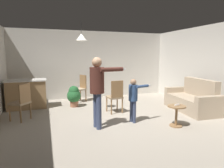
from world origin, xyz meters
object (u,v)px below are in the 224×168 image
object	(u,v)px
couch_floral	(192,100)
potted_plant_corner	(74,95)
dining_chair_near_wall	(81,87)
person_child	(133,96)
dining_chair_centre_back	(22,101)
spare_remote_on_table	(177,105)
person_adult	(98,85)
side_table_by_couch	(176,113)
kitchen_counter	(27,94)
dining_chair_by_counter	(115,95)

from	to	relation	value
couch_floral	potted_plant_corner	size ratio (longest dim) A/B	2.60
couch_floral	dining_chair_near_wall	distance (m)	3.93
person_child	potted_plant_corner	bearing A→B (deg)	-164.15
person_child	dining_chair_centre_back	size ratio (longest dim) A/B	1.14
potted_plant_corner	spare_remote_on_table	xyz separation A→B (m)	(2.12, -2.69, 0.14)
dining_chair_near_wall	spare_remote_on_table	world-z (taller)	dining_chair_near_wall
couch_floral	person_adult	size ratio (longest dim) A/B	1.10
side_table_by_couch	dining_chair_near_wall	world-z (taller)	dining_chair_near_wall
couch_floral	person_adult	distance (m)	3.32
potted_plant_corner	person_adult	bearing A→B (deg)	-83.04
kitchen_counter	side_table_by_couch	world-z (taller)	kitchen_counter
kitchen_counter	potted_plant_corner	size ratio (longest dim) A/B	1.76
dining_chair_by_counter	dining_chair_near_wall	world-z (taller)	same
couch_floral	dining_chair_near_wall	size ratio (longest dim) A/B	1.86
person_adult	dining_chair_centre_back	size ratio (longest dim) A/B	1.70
couch_floral	dining_chair_by_counter	size ratio (longest dim) A/B	1.86
dining_chair_near_wall	potted_plant_corner	size ratio (longest dim) A/B	1.40
person_child	person_adult	bearing A→B (deg)	-99.30
dining_chair_by_counter	dining_chair_centre_back	world-z (taller)	same
potted_plant_corner	dining_chair_by_counter	bearing A→B (deg)	-46.55
dining_chair_centre_back	potted_plant_corner	bearing A→B (deg)	-19.33
spare_remote_on_table	person_child	bearing A→B (deg)	145.31
dining_chair_by_counter	couch_floral	bearing A→B (deg)	-17.93
dining_chair_near_wall	potted_plant_corner	bearing A→B (deg)	128.57
side_table_by_couch	person_adult	xyz separation A→B (m)	(-1.85, 0.51, 0.73)
dining_chair_by_counter	spare_remote_on_table	xyz separation A→B (m)	(1.04, -1.55, -0.01)
side_table_by_couch	dining_chair_by_counter	bearing A→B (deg)	123.69
couch_floral	person_child	xyz separation A→B (m)	(-2.23, -0.40, 0.38)
side_table_by_couch	spare_remote_on_table	distance (m)	0.21
person_adult	potted_plant_corner	bearing A→B (deg)	177.89
kitchen_counter	person_child	size ratio (longest dim) A/B	1.10
kitchen_counter	person_adult	distance (m)	3.10
kitchen_counter	dining_chair_centre_back	world-z (taller)	dining_chair_centre_back
person_adult	dining_chair_by_counter	xyz separation A→B (m)	(0.82, 1.03, -0.51)
person_child	dining_chair_by_counter	bearing A→B (deg)	174.49
dining_chair_near_wall	dining_chair_centre_back	distance (m)	2.53
kitchen_counter	person_child	distance (m)	3.64
person_adult	dining_chair_centre_back	distance (m)	2.19
couch_floral	dining_chair_by_counter	xyz separation A→B (m)	(-2.38, 0.54, 0.21)
spare_remote_on_table	potted_plant_corner	bearing A→B (deg)	128.23
side_table_by_couch	potted_plant_corner	xyz separation A→B (m)	(-2.12, 2.69, 0.07)
potted_plant_corner	person_child	bearing A→B (deg)	-59.24
person_adult	dining_chair_centre_back	xyz separation A→B (m)	(-1.78, 1.18, -0.51)
person_adult	dining_chair_centre_back	bearing A→B (deg)	-132.66
side_table_by_couch	dining_chair_centre_back	xyz separation A→B (m)	(-3.63, 1.69, 0.22)
side_table_by_couch	person_adult	world-z (taller)	person_adult
couch_floral	person_adult	world-z (taller)	person_adult
person_adult	spare_remote_on_table	xyz separation A→B (m)	(1.86, -0.52, -0.51)
person_child	potted_plant_corner	xyz separation A→B (m)	(-1.24, 2.08, -0.32)
person_child	spare_remote_on_table	bearing A→B (deg)	40.40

